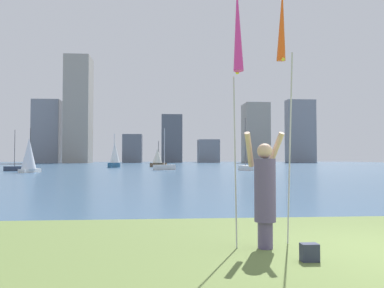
# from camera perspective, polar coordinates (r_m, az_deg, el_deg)

# --- Properties ---
(ground) EXTENTS (120.00, 138.00, 0.12)m
(ground) POSITION_cam_1_polar(r_m,az_deg,el_deg) (56.66, -0.88, -3.55)
(ground) COLOR #5B7038
(person) EXTENTS (0.69, 0.51, 1.88)m
(person) POSITION_cam_1_polar(r_m,az_deg,el_deg) (6.28, 10.89, -6.88)
(person) COLOR #594C72
(person) RESTS_ON ground
(kite_flag_left) EXTENTS (0.16, 0.50, 4.27)m
(kite_flag_left) POSITION_cam_1_polar(r_m,az_deg,el_deg) (6.34, 6.87, 16.28)
(kite_flag_left) COLOR #B2B2B7
(kite_flag_left) RESTS_ON ground
(kite_flag_right) EXTENTS (0.16, 0.67, 4.49)m
(kite_flag_right) POSITION_cam_1_polar(r_m,az_deg,el_deg) (7.20, 13.40, 16.34)
(kite_flag_right) COLOR #B2B2B7
(kite_flag_right) RESTS_ON ground
(bag) EXTENTS (0.24, 0.16, 0.25)m
(bag) POSITION_cam_1_polar(r_m,az_deg,el_deg) (5.78, 17.24, -15.29)
(bag) COLOR #33384C
(bag) RESTS_ON ground
(sailboat_1) EXTENTS (1.77, 2.83, 4.83)m
(sailboat_1) POSITION_cam_1_polar(r_m,az_deg,el_deg) (55.61, -11.54, -1.59)
(sailboat_1) COLOR #2D6084
(sailboat_1) RESTS_ON ground
(sailboat_2) EXTENTS (1.34, 2.33, 5.80)m
(sailboat_2) POSITION_cam_1_polar(r_m,az_deg,el_deg) (42.50, 8.03, -3.51)
(sailboat_2) COLOR white
(sailboat_2) RESTS_ON ground
(sailboat_4) EXTENTS (2.66, 2.28, 4.01)m
(sailboat_4) POSITION_cam_1_polar(r_m,az_deg,el_deg) (58.82, -5.20, -1.98)
(sailboat_4) COLOR brown
(sailboat_4) RESTS_ON ground
(sailboat_6) EXTENTS (2.64, 1.86, 4.83)m
(sailboat_6) POSITION_cam_1_polar(r_m,az_deg,el_deg) (43.80, -4.17, -3.45)
(sailboat_6) COLOR silver
(sailboat_6) RESTS_ON ground
(sailboat_7) EXTENTS (2.17, 1.19, 4.41)m
(sailboat_7) POSITION_cam_1_polar(r_m,az_deg,el_deg) (45.12, -25.14, -3.30)
(sailboat_7) COLOR #333D51
(sailboat_7) RESTS_ON ground
(sailboat_8) EXTENTS (1.64, 2.77, 4.28)m
(sailboat_8) POSITION_cam_1_polar(r_m,az_deg,el_deg) (39.25, -23.29, -1.59)
(sailboat_8) COLOR white
(sailboat_8) RESTS_ON ground
(skyline_tower_0) EXTENTS (7.01, 6.04, 16.60)m
(skyline_tower_0) POSITION_cam_1_polar(r_m,az_deg,el_deg) (107.85, -20.86, 1.76)
(skyline_tower_0) COLOR gray
(skyline_tower_0) RESTS_ON ground
(skyline_tower_1) EXTENTS (6.40, 7.16, 27.87)m
(skyline_tower_1) POSITION_cam_1_polar(r_m,az_deg,el_deg) (104.25, -16.69, 4.95)
(skyline_tower_1) COLOR gray
(skyline_tower_1) RESTS_ON ground
(skyline_tower_2) EXTENTS (5.23, 4.77, 7.77)m
(skyline_tower_2) POSITION_cam_1_polar(r_m,az_deg,el_deg) (105.95, -8.93, -0.68)
(skyline_tower_2) COLOR slate
(skyline_tower_2) RESTS_ON ground
(skyline_tower_3) EXTENTS (5.76, 4.47, 13.39)m
(skyline_tower_3) POSITION_cam_1_polar(r_m,az_deg,el_deg) (106.72, -3.06, 0.80)
(skyline_tower_3) COLOR #565B66
(skyline_tower_3) RESTS_ON ground
(skyline_tower_4) EXTENTS (5.80, 6.00, 6.43)m
(skyline_tower_4) POSITION_cam_1_polar(r_m,az_deg,el_deg) (107.41, 2.47, -1.07)
(skyline_tower_4) COLOR gray
(skyline_tower_4) RESTS_ON ground
(skyline_tower_5) EXTENTS (6.47, 7.47, 16.16)m
(skyline_tower_5) POSITION_cam_1_polar(r_m,az_deg,el_deg) (105.46, 9.53, 1.62)
(skyline_tower_5) COLOR gray
(skyline_tower_5) RESTS_ON ground
(skyline_tower_6) EXTENTS (7.95, 3.51, 17.58)m
(skyline_tower_6) POSITION_cam_1_polar(r_m,az_deg,el_deg) (111.00, 15.98, 1.85)
(skyline_tower_6) COLOR gray
(skyline_tower_6) RESTS_ON ground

